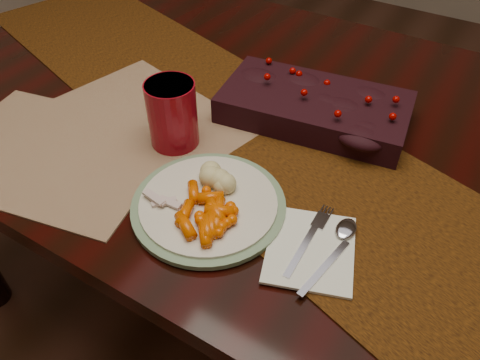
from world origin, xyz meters
The scene contains 14 objects.
floor centered at (0.00, 0.00, 0.00)m, with size 5.00×5.00×0.00m, color black.
dining_table centered at (0.00, 0.00, 0.38)m, with size 1.80×1.00×0.75m, color black.
table_runner centered at (-0.05, -0.10, 0.75)m, with size 1.82×0.37×0.00m, color #4E2F08.
centerpiece centered at (0.01, 0.02, 0.79)m, with size 0.37×0.19×0.07m, color black, non-canonical shape.
placemat_main centered at (-0.28, -0.17, 0.75)m, with size 0.41×0.30×0.00m, color brown.
placemat_second centered at (-0.36, -0.33, 0.75)m, with size 0.42×0.31×0.00m, color brown.
dinner_plate centered at (-0.03, -0.30, 0.76)m, with size 0.26×0.26×0.01m, color beige.
baby_carrots centered at (-0.01, -0.34, 0.78)m, with size 0.11×0.09×0.02m, color #D84D00, non-canonical shape.
mashed_potatoes centered at (-0.04, -0.26, 0.79)m, with size 0.08×0.07×0.04m, color #D0C785, non-canonical shape.
turkey_shreds centered at (-0.09, -0.35, 0.78)m, with size 0.07×0.06×0.01m, color beige, non-canonical shape.
napkin centered at (0.16, -0.29, 0.76)m, with size 0.13×0.15×0.01m, color white.
fork centered at (0.15, -0.29, 0.76)m, with size 0.02×0.14×0.00m, color silver, non-canonical shape.
spoon centered at (0.19, -0.29, 0.76)m, with size 0.03×0.16×0.00m, color silver, non-canonical shape.
red_cup centered at (-0.18, -0.19, 0.82)m, with size 0.09×0.09×0.13m, color maroon.
Camera 1 is at (0.30, -0.73, 1.33)m, focal length 35.00 mm.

